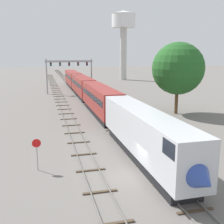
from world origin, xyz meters
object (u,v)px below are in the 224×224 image
at_px(signal_gantry, 69,68).
at_px(stop_sign, 37,150).
at_px(water_tower, 124,27).
at_px(trackside_tree_left, 178,69).
at_px(passenger_train, 89,91).

bearing_deg(signal_gantry, stop_sign, -99.16).
relative_size(water_tower, stop_sign, 9.06).
xyz_separation_m(stop_sign, trackside_tree_left, (22.85, 18.42, 5.81)).
relative_size(signal_gantry, water_tower, 0.46).
bearing_deg(trackside_tree_left, stop_sign, -141.13).
distance_m(stop_sign, trackside_tree_left, 29.92).
bearing_deg(signal_gantry, trackside_tree_left, -63.02).
bearing_deg(trackside_tree_left, passenger_train, 135.12).
relative_size(signal_gantry, stop_sign, 4.20).
height_order(passenger_train, stop_sign, passenger_train).
bearing_deg(water_tower, signal_gantry, -126.46).
bearing_deg(stop_sign, passenger_train, 72.24).
height_order(water_tower, trackside_tree_left, water_tower).
bearing_deg(signal_gantry, water_tower, 53.54).
relative_size(passenger_train, signal_gantry, 6.77).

